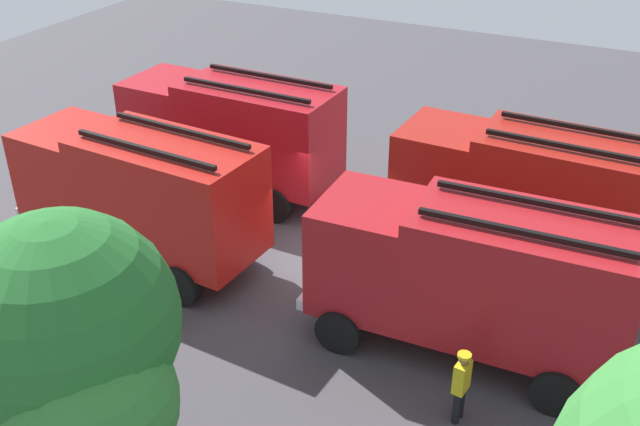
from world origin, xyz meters
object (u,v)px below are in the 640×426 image
Objects in this scene: firefighter_0 at (623,302)px; traffic_cone_0 at (466,190)px; fire_truck_3 at (139,189)px; tree_2 at (65,324)px; firefighter_2 at (461,383)px; fire_truck_0 at (528,187)px; fire_truck_2 at (472,273)px; fire_truck_1 at (231,128)px; tree_1 at (90,405)px.

firefighter_0 is 2.24× the size of traffic_cone_0.
fire_truck_3 is 4.40× the size of firefighter_0.
fire_truck_3 is at bearing -58.77° from tree_2.
fire_truck_3 is at bearing -5.50° from firefighter_2.
tree_2 reaches higher than fire_truck_0.
fire_truck_2 is 7.71m from traffic_cone_0.
firefighter_0 is at bearing 135.94° from traffic_cone_0.
fire_truck_0 is at bearing -178.41° from fire_truck_1.
tree_1 is (4.11, 7.49, 0.80)m from fire_truck_2.
tree_1 reaches higher than fire_truck_2.
fire_truck_0 is at bearing -94.10° from fire_truck_2.
firefighter_0 is 12.25m from tree_1.
fire_truck_3 is 8.34m from tree_2.
fire_truck_0 is 12.81m from tree_2.
fire_truck_1 is at bearing -85.90° from fire_truck_3.
fire_truck_0 is at bearing 131.69° from traffic_cone_0.
fire_truck_0 and fire_truck_2 have the same top height.
fire_truck_3 is at bearing 157.52° from firefighter_0.
fire_truck_2 is (0.20, 4.67, 0.00)m from fire_truck_0.
firefighter_2 is 9.81m from traffic_cone_0.
firefighter_0 is 0.38× the size of tree_1.
fire_truck_0 is 9.32m from fire_truck_1.
fire_truck_2 is at bearing -176.02° from fire_truck_3.
fire_truck_1 is 12.48m from tree_2.
tree_2 reaches higher than firefighter_0.
tree_1 is at bearing 72.77° from fire_truck_0.
firefighter_2 is 7.78m from tree_2.
fire_truck_0 is 1.00× the size of fire_truck_1.
fire_truck_0 reaches higher than firefighter_0.
tree_2 reaches higher than tree_1.
tree_2 is (5.10, 11.62, 1.76)m from fire_truck_0.
fire_truck_3 is (9.12, -0.02, 0.00)m from fire_truck_2.
tree_2 reaches higher than firefighter_2.
firefighter_0 reaches higher than traffic_cone_0.
fire_truck_2 is at bearing -68.90° from firefighter_2.
tree_2 is at bearing -163.82° from firefighter_0.
fire_truck_2 is 0.99× the size of fire_truck_3.
fire_truck_2 is 1.25× the size of tree_2.
firefighter_2 is at bearing 146.03° from fire_truck_1.
fire_truck_3 reaches higher than firefighter_2.
fire_truck_2 is at bearing -177.72° from firefighter_0.
tree_1 is (-5.01, 7.50, 0.80)m from fire_truck_3.
fire_truck_0 reaches higher than firefighter_2.
fire_truck_1 and fire_truck_2 have the same top height.
firefighter_2 is at bearing -138.98° from tree_2.
firefighter_0 is at bearing -131.35° from tree_2.
fire_truck_2 and fire_truck_3 have the same top height.
fire_truck_0 is at bearing -113.68° from tree_2.
fire_truck_3 is 12.51m from firefighter_0.
firefighter_2 is (-0.34, 6.90, -1.18)m from fire_truck_0.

